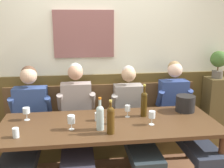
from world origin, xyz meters
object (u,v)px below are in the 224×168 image
at_px(person_center_left_seat, 134,122).
at_px(water_tumbler_right, 110,120).
at_px(wine_bottle_green_tall, 144,103).
at_px(wine_glass_center_rear, 26,111).
at_px(wine_bottle_clear_water, 111,119).
at_px(wine_glass_near_bucket, 71,120).
at_px(potted_plant, 219,62).
at_px(person_left_seat, 77,123).
at_px(person_center_right_seat, 183,117).
at_px(ice_bucket, 185,103).
at_px(wine_glass_left_end, 128,108).
at_px(wine_glass_center_front, 152,115).
at_px(dining_table, 110,129).
at_px(wall_bench, 103,133).
at_px(person_right_seat, 26,126).
at_px(wine_bottle_amber_mid, 100,117).
at_px(water_tumbler_center, 16,133).
at_px(water_tumbler_left, 97,117).

xyz_separation_m(person_center_left_seat, water_tumbler_right, (-0.34, -0.35, 0.18)).
height_order(wine_bottle_green_tall, wine_glass_center_rear, wine_bottle_green_tall).
bearing_deg(wine_bottle_clear_water, wine_glass_near_bucket, 159.32).
bearing_deg(potted_plant, person_left_seat, -167.63).
height_order(wine_glass_near_bucket, water_tumbler_right, wine_glass_near_bucket).
xyz_separation_m(person_left_seat, wine_glass_center_rear, (-0.56, -0.11, 0.23)).
relative_size(person_center_right_seat, water_tumbler_right, 16.56).
relative_size(ice_bucket, wine_glass_left_end, 1.63).
height_order(person_left_seat, ice_bucket, person_left_seat).
bearing_deg(person_left_seat, wine_bottle_clear_water, -59.93).
distance_m(wine_bottle_clear_water, wine_glass_center_front, 0.50).
bearing_deg(dining_table, wine_bottle_clear_water, -94.86).
bearing_deg(wine_bottle_clear_water, wine_glass_left_end, 58.97).
xyz_separation_m(wall_bench, wine_glass_left_end, (0.23, -0.57, 0.55)).
relative_size(wine_bottle_clear_water, wine_glass_center_rear, 2.39).
height_order(person_left_seat, water_tumbler_right, person_left_seat).
distance_m(dining_table, wine_bottle_green_tall, 0.51).
height_order(person_right_seat, wine_glass_left_end, person_right_seat).
xyz_separation_m(wall_bench, wine_bottle_amber_mid, (-0.12, -0.89, 0.59)).
bearing_deg(person_center_left_seat, wine_bottle_amber_mid, -133.82).
relative_size(wine_glass_center_front, water_tumbler_center, 1.60).
bearing_deg(wine_bottle_amber_mid, person_center_left_seat, 46.18).
relative_size(wine_bottle_green_tall, water_tumbler_left, 4.18).
relative_size(wine_glass_left_end, wine_glass_center_rear, 0.98).
bearing_deg(wine_bottle_green_tall, wine_glass_center_front, -84.84).
xyz_separation_m(wine_glass_left_end, water_tumbler_left, (-0.36, -0.06, -0.06)).
xyz_separation_m(wall_bench, wine_glass_near_bucket, (-0.41, -0.84, 0.56)).
height_order(person_center_left_seat, potted_plant, potted_plant).
bearing_deg(wine_glass_left_end, potted_plant, 23.16).
bearing_deg(wine_bottle_clear_water, ice_bucket, 27.47).
xyz_separation_m(wine_bottle_green_tall, wine_glass_near_bucket, (-0.84, -0.27, -0.06)).
bearing_deg(wine_glass_center_rear, water_tumbler_right, -14.20).
xyz_separation_m(person_center_left_seat, wine_glass_center_rear, (-1.26, -0.11, 0.24)).
relative_size(wine_bottle_amber_mid, water_tumbler_left, 3.77).
bearing_deg(dining_table, wine_glass_center_rear, 167.32).
height_order(wine_glass_center_front, water_tumbler_center, wine_glass_center_front).
bearing_deg(person_center_left_seat, person_center_right_seat, 0.70).
bearing_deg(wine_glass_near_bucket, wine_glass_left_end, 22.95).
xyz_separation_m(person_center_left_seat, water_tumbler_left, (-0.47, -0.23, 0.18)).
bearing_deg(wine_glass_left_end, water_tumbler_left, -169.87).
bearing_deg(water_tumbler_left, person_right_seat, 164.10).
relative_size(wine_bottle_amber_mid, wine_glass_center_front, 2.27).
bearing_deg(wine_glass_center_rear, dining_table, -12.68).
xyz_separation_m(wine_bottle_clear_water, wine_glass_near_bucket, (-0.39, 0.15, -0.05)).
bearing_deg(water_tumbler_center, potted_plant, 21.00).
distance_m(wall_bench, water_tumbler_left, 0.82).
xyz_separation_m(dining_table, person_right_seat, (-0.96, 0.32, -0.05)).
relative_size(person_left_seat, water_tumbler_center, 13.94).
bearing_deg(person_left_seat, water_tumbler_right, -43.15).
height_order(dining_table, person_left_seat, person_left_seat).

